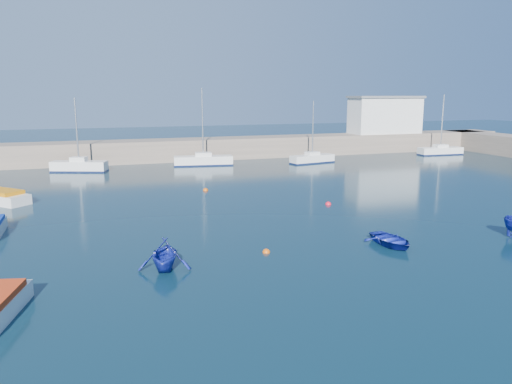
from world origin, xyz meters
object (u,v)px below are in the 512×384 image
object	(u,v)px
harbor_office	(385,116)
sailboat_7	(312,159)
dinghy_center	(391,240)
dinghy_left	(165,254)
sailboat_6	(203,160)
sailboat_8	(440,151)
sailboat_5	(79,166)

from	to	relation	value
harbor_office	sailboat_7	bearing A→B (deg)	-152.22
sailboat_7	harbor_office	bearing A→B (deg)	-72.93
harbor_office	dinghy_center	distance (m)	47.04
dinghy_left	sailboat_6	bearing A→B (deg)	87.64
sailboat_7	sailboat_8	world-z (taller)	sailboat_8
sailboat_5	dinghy_left	bearing A→B (deg)	-152.54
sailboat_6	sailboat_7	size ratio (longest dim) A/B	1.20
harbor_office	sailboat_7	world-z (taller)	harbor_office
sailboat_5	dinghy_center	bearing A→B (deg)	-133.33
sailboat_7	dinghy_center	bearing A→B (deg)	151.77
sailboat_5	dinghy_center	world-z (taller)	sailboat_5
harbor_office	dinghy_center	xyz separation A→B (m)	(-25.00, -39.55, -4.78)
sailboat_6	sailboat_8	size ratio (longest dim) A/B	1.10
sailboat_5	sailboat_7	distance (m)	26.66
sailboat_7	sailboat_5	bearing A→B (deg)	74.98
sailboat_6	sailboat_7	xyz separation A→B (m)	(12.86, -2.42, -0.05)
harbor_office	sailboat_5	xyz separation A→B (m)	(-41.60, -5.91, -4.47)
dinghy_center	sailboat_7	bearing A→B (deg)	68.19
sailboat_5	sailboat_7	size ratio (longest dim) A/B	1.06
sailboat_5	sailboat_8	size ratio (longest dim) A/B	0.97
sailboat_5	sailboat_6	distance (m)	13.73
sailboat_7	sailboat_8	size ratio (longest dim) A/B	0.91
dinghy_left	dinghy_center	bearing A→B (deg)	12.45
sailboat_5	sailboat_8	xyz separation A→B (m)	(46.73, -0.10, -0.07)
harbor_office	dinghy_center	bearing A→B (deg)	-122.30
harbor_office	sailboat_6	world-z (taller)	sailboat_6
harbor_office	dinghy_left	size ratio (longest dim) A/B	3.43
sailboat_5	sailboat_6	bearing A→B (deg)	-67.84
sailboat_6	sailboat_7	distance (m)	13.09
sailboat_5	dinghy_left	size ratio (longest dim) A/B	2.69
harbor_office	dinghy_left	xyz separation A→B (m)	(-37.47, -39.33, -4.33)
dinghy_center	sailboat_6	bearing A→B (deg)	90.53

